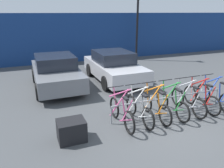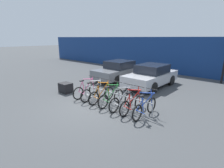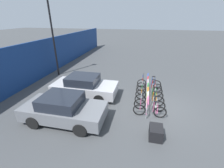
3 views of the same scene
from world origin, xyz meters
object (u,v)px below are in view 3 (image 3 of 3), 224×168
object	(u,v)px
bicycle_white	(149,104)
bicycle_blue	(149,83)
bicycle_silver	(149,90)
car_grey	(64,109)
bicycle_green	(149,95)
bike_rack	(147,93)
bicycle_pink	(150,110)
car_silver	(85,86)
bicycle_orange	(149,99)
bicycle_red	(149,87)
lamp_post	(53,35)
cargo_crate	(156,133)

from	to	relation	value
bicycle_white	bicycle_blue	distance (m)	2.95
bicycle_silver	car_grey	bearing A→B (deg)	132.63
bicycle_white	bicycle_green	bearing A→B (deg)	3.33
bike_rack	bicycle_white	bearing A→B (deg)	-172.83
bicycle_pink	car_grey	size ratio (longest dim) A/B	0.43
bicycle_silver	car_silver	world-z (taller)	car_silver
bicycle_orange	car_silver	world-z (taller)	car_silver
bicycle_white	bicycle_red	xyz separation A→B (m)	(2.35, 0.00, 0.00)
bicycle_blue	car_grey	world-z (taller)	car_grey
bicycle_green	bicycle_white	bearing A→B (deg)	179.65
bike_rack	car_grey	bearing A→B (deg)	126.91
lamp_post	bicycle_blue	bearing A→B (deg)	-98.28
bicycle_white	cargo_crate	distance (m)	2.10
bicycle_white	bicycle_orange	bearing A→B (deg)	3.33
bicycle_pink	car_grey	xyz separation A→B (m)	(-1.23, 4.14, 0.31)
bike_rack	bicycle_blue	world-z (taller)	bicycle_blue
bicycle_orange	cargo_crate	size ratio (longest dim) A/B	2.44
car_silver	bicycle_white	bearing A→B (deg)	-101.86
bicycle_pink	lamp_post	distance (m)	9.75
bicycle_orange	cargo_crate	distance (m)	2.66
car_silver	lamp_post	xyz separation A→B (m)	(3.24, 3.84, 2.78)
bicycle_blue	bicycle_red	bearing A→B (deg)	-177.61
bicycle_green	cargo_crate	bearing A→B (deg)	-175.85
bicycle_white	cargo_crate	size ratio (longest dim) A/B	2.44
bicycle_silver	bicycle_red	size ratio (longest dim) A/B	1.00
bicycle_pink	lamp_post	world-z (taller)	lamp_post
bicycle_orange	car_grey	distance (m)	4.78
bicycle_pink	bicycle_white	xyz separation A→B (m)	(0.58, 0.00, 0.00)
bicycle_white	car_silver	xyz separation A→B (m)	(0.87, 4.13, 0.31)
bicycle_blue	cargo_crate	xyz separation A→B (m)	(-5.03, -0.26, -0.10)
bicycle_pink	bicycle_silver	bearing A→B (deg)	2.36
bicycle_white	car_silver	size ratio (longest dim) A/B	0.42
bicycle_white	bicycle_red	bearing A→B (deg)	3.33
bike_rack	car_grey	xyz separation A→B (m)	(-3.00, 3.99, 0.20)
car_silver	lamp_post	bearing A→B (deg)	49.87
bike_rack	bicycle_silver	world-z (taller)	bicycle_silver
bicycle_white	bicycle_orange	size ratio (longest dim) A/B	1.00
bicycle_white	bicycle_silver	distance (m)	1.80
bicycle_silver	car_grey	world-z (taller)	car_grey
bicycle_red	bicycle_blue	xyz separation A→B (m)	(0.60, 0.00, 0.00)
bike_rack	bicycle_blue	bearing A→B (deg)	-4.82
bicycle_pink	bicycle_white	size ratio (longest dim) A/B	1.00
bicycle_red	lamp_post	world-z (taller)	lamp_post
bicycle_orange	bicycle_silver	distance (m)	1.25
bicycle_pink	bicycle_white	bearing A→B (deg)	2.36
bicycle_pink	car_silver	world-z (taller)	car_silver
bike_rack	bicycle_white	world-z (taller)	bicycle_white
bicycle_green	bike_rack	bearing A→B (deg)	85.88
bicycle_white	bicycle_orange	xyz separation A→B (m)	(0.55, 0.00, 0.00)
bike_rack	lamp_post	xyz separation A→B (m)	(2.92, 7.82, 2.98)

